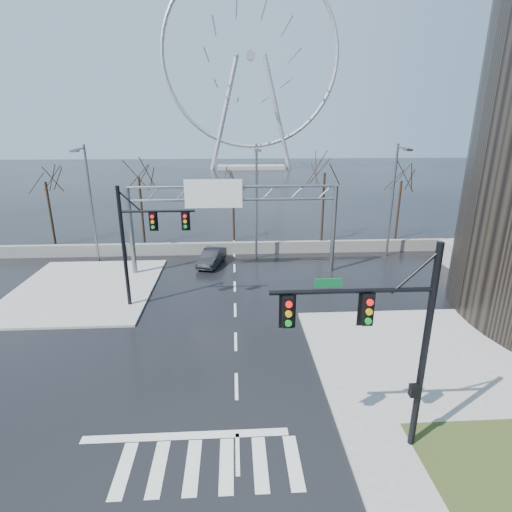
{
  "coord_description": "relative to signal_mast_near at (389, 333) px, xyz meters",
  "views": [
    {
      "loc": [
        0.01,
        -15.67,
        11.51
      ],
      "look_at": [
        1.31,
        7.05,
        4.0
      ],
      "focal_mm": 28.0,
      "sensor_mm": 36.0,
      "label": 1
    }
  ],
  "objects": [
    {
      "name": "signal_mast_far",
      "position": [
        -11.01,
        13.0,
        -0.04
      ],
      "size": [
        4.72,
        0.41,
        8.0
      ],
      "color": "black",
      "rests_on": "ground"
    },
    {
      "name": "tree_left",
      "position": [
        -14.14,
        27.54,
        1.1
      ],
      "size": [
        3.75,
        3.75,
        7.5
      ],
      "color": "black",
      "rests_on": "ground"
    },
    {
      "name": "car",
      "position": [
        -7.07,
        21.02,
        -4.18
      ],
      "size": [
        2.53,
        4.42,
        1.38
      ],
      "primitive_type": "imported",
      "rotation": [
        0.0,
        0.0,
        -0.27
      ],
      "color": "black",
      "rests_on": "ground"
    },
    {
      "name": "tree_far_right",
      "position": [
        11.86,
        28.04,
        0.54
      ],
      "size": [
        3.4,
        3.4,
        6.8
      ],
      "color": "black",
      "rests_on": "ground"
    },
    {
      "name": "streetlight_left",
      "position": [
        -17.14,
        22.2,
        1.01
      ],
      "size": [
        0.5,
        2.55,
        10.0
      ],
      "color": "slate",
      "rests_on": "ground"
    },
    {
      "name": "barrier_wall",
      "position": [
        -5.14,
        24.04,
        -4.32
      ],
      "size": [
        52.0,
        0.5,
        1.1
      ],
      "primitive_type": "cube",
      "color": "slate",
      "rests_on": "ground"
    },
    {
      "name": "signal_mast_near",
      "position": [
        0.0,
        0.0,
        0.0
      ],
      "size": [
        5.52,
        0.41,
        8.0
      ],
      "color": "black",
      "rests_on": "ground"
    },
    {
      "name": "grass_strip",
      "position": [
        3.86,
        -0.96,
        -4.72
      ],
      "size": [
        5.0,
        4.0,
        0.02
      ],
      "primitive_type": "cube",
      "color": "#2F3D19",
      "rests_on": "sidewalk_near"
    },
    {
      "name": "tree_right",
      "position": [
        3.86,
        27.54,
        1.34
      ],
      "size": [
        3.9,
        3.9,
        7.8
      ],
      "color": "black",
      "rests_on": "ground"
    },
    {
      "name": "ferris_wheel",
      "position": [
        -0.14,
        99.04,
        21.26
      ],
      "size": [
        45.0,
        6.0,
        50.91
      ],
      "color": "gray",
      "rests_on": "ground"
    },
    {
      "name": "ground",
      "position": [
        -5.14,
        4.04,
        -4.87
      ],
      "size": [
        260.0,
        260.0,
        0.0
      ],
      "primitive_type": "plane",
      "color": "black",
      "rests_on": "ground"
    },
    {
      "name": "sidewalk_right_ext",
      "position": [
        4.86,
        6.04,
        -4.8
      ],
      "size": [
        12.0,
        10.0,
        0.15
      ],
      "primitive_type": "cube",
      "color": "gray",
      "rests_on": "ground"
    },
    {
      "name": "sidewalk_far",
      "position": [
        -16.14,
        16.04,
        -4.8
      ],
      "size": [
        10.0,
        12.0,
        0.15
      ],
      "primitive_type": "cube",
      "color": "gray",
      "rests_on": "ground"
    },
    {
      "name": "tree_center",
      "position": [
        -5.14,
        28.54,
        0.3
      ],
      "size": [
        3.25,
        3.25,
        6.5
      ],
      "color": "black",
      "rests_on": "ground"
    },
    {
      "name": "streetlight_mid",
      "position": [
        -3.14,
        22.2,
        1.01
      ],
      "size": [
        0.5,
        2.55,
        10.0
      ],
      "color": "slate",
      "rests_on": "ground"
    },
    {
      "name": "tree_far_left",
      "position": [
        -23.14,
        28.04,
        0.7
      ],
      "size": [
        3.5,
        3.5,
        7.0
      ],
      "color": "black",
      "rests_on": "ground"
    },
    {
      "name": "sign_gantry",
      "position": [
        -5.52,
        19.0,
        0.31
      ],
      "size": [
        16.36,
        0.4,
        7.6
      ],
      "color": "slate",
      "rests_on": "ground"
    },
    {
      "name": "streetlight_right",
      "position": [
        8.86,
        22.2,
        1.01
      ],
      "size": [
        0.5,
        2.55,
        10.0
      ],
      "color": "slate",
      "rests_on": "ground"
    }
  ]
}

